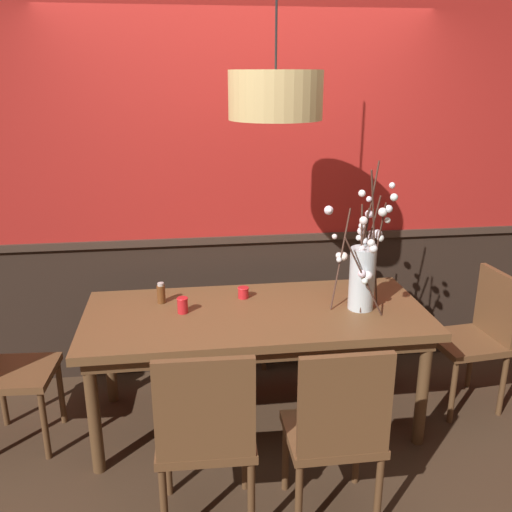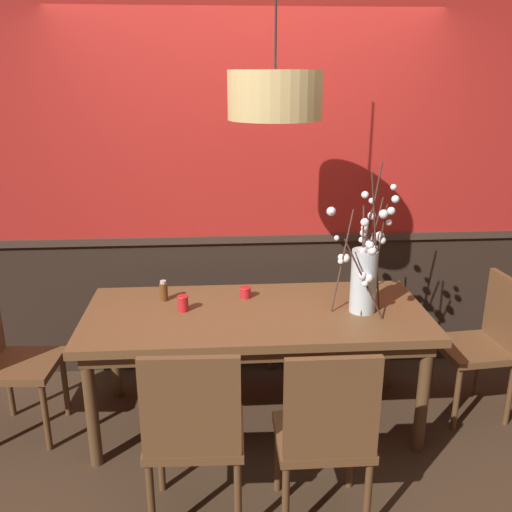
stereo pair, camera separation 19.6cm
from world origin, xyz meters
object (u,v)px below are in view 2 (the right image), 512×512
object	(u,v)px
candle_holder_nearer_edge	(183,303)
dining_table	(256,324)
chair_head_west_end	(6,353)
chair_far_side_right	(289,290)
condiment_bottle	(164,291)
chair_head_east_end	(485,339)
candle_holder_nearer_center	(245,292)
chair_near_side_left	(194,429)
pendant_lamp	(275,95)
chair_near_side_right	(326,431)
chair_far_side_left	(205,292)
vase_with_blossoms	(364,274)

from	to	relation	value
candle_holder_nearer_edge	dining_table	bearing A→B (deg)	-4.82
chair_head_west_end	candle_holder_nearer_edge	world-z (taller)	chair_head_west_end
chair_far_side_right	condiment_bottle	world-z (taller)	chair_far_side_right
chair_head_east_end	condiment_bottle	size ratio (longest dim) A/B	6.96
candle_holder_nearer_center	candle_holder_nearer_edge	bearing A→B (deg)	-154.66
dining_table	chair_head_east_end	distance (m)	1.45
chair_near_side_left	pendant_lamp	bearing A→B (deg)	60.90
chair_head_east_end	dining_table	bearing A→B (deg)	-179.63
chair_near_side_left	dining_table	bearing A→B (deg)	67.69
chair_near_side_right	candle_holder_nearer_center	size ratio (longest dim) A/B	13.35
candle_holder_nearer_edge	chair_far_side_right	bearing A→B (deg)	48.51
condiment_bottle	pendant_lamp	bearing A→B (deg)	-21.31
chair_far_side_left	candle_holder_nearer_edge	size ratio (longest dim) A/B	9.91
chair_head_west_end	pendant_lamp	xyz separation A→B (m)	(1.57, -0.03, 1.46)
dining_table	chair_head_east_end	world-z (taller)	chair_head_east_end
dining_table	chair_near_side_left	world-z (taller)	chair_near_side_left
chair_head_east_end	chair_far_side_left	bearing A→B (deg)	154.13
chair_far_side_right	chair_head_west_end	bearing A→B (deg)	-153.32
chair_near_side_right	condiment_bottle	distance (m)	1.39
chair_near_side_left	candle_holder_nearer_center	size ratio (longest dim) A/B	13.52
dining_table	vase_with_blossoms	size ratio (longest dim) A/B	2.32
candle_holder_nearer_center	condiment_bottle	bearing A→B (deg)	-178.82
chair_far_side_left	chair_head_east_end	xyz separation A→B (m)	(1.77, -0.86, -0.02)
chair_far_side_left	chair_far_side_right	bearing A→B (deg)	1.25
chair_head_east_end	condiment_bottle	xyz separation A→B (m)	(-2.01, 0.20, 0.30)
chair_near_side_left	chair_far_side_left	bearing A→B (deg)	89.19
chair_near_side_right	vase_with_blossoms	bearing A→B (deg)	66.34
vase_with_blossoms	chair_near_side_left	bearing A→B (deg)	-140.41
chair_near_side_right	vase_with_blossoms	distance (m)	1.02
chair_far_side_right	chair_head_east_end	distance (m)	1.43
chair_far_side_right	candle_holder_nearer_edge	distance (m)	1.16
chair_head_east_end	pendant_lamp	size ratio (longest dim) A/B	1.02
dining_table	pendant_lamp	xyz separation A→B (m)	(0.10, -0.05, 1.32)
vase_with_blossoms	condiment_bottle	distance (m)	1.23
chair_head_east_end	chair_near_side_right	bearing A→B (deg)	-143.21
chair_far_side_right	condiment_bottle	xyz separation A→B (m)	(-0.88, -0.67, 0.29)
chair_far_side_left	chair_head_west_end	distance (m)	1.45
candle_holder_nearer_edge	vase_with_blossoms	bearing A→B (deg)	-3.92
chair_head_west_end	candle_holder_nearer_center	distance (m)	1.46
chair_far_side_left	chair_head_west_end	world-z (taller)	chair_head_west_end
vase_with_blossoms	chair_head_west_end	bearing A→B (deg)	179.51
pendant_lamp	candle_holder_nearer_edge	bearing A→B (deg)	170.69
chair_far_side_left	pendant_lamp	size ratio (longest dim) A/B	1.06
dining_table	chair_near_side_left	size ratio (longest dim) A/B	2.08
chair_far_side_left	dining_table	bearing A→B (deg)	-69.60
chair_head_east_end	vase_with_blossoms	world-z (taller)	vase_with_blossoms
chair_far_side_right	candle_holder_nearer_center	bearing A→B (deg)	-118.85
chair_far_side_left	vase_with_blossoms	xyz separation A→B (m)	(0.95, -0.90, 0.45)
chair_near_side_left	chair_far_side_right	size ratio (longest dim) A/B	1.05
chair_near_side_left	vase_with_blossoms	xyz separation A→B (m)	(0.98, 0.81, 0.44)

